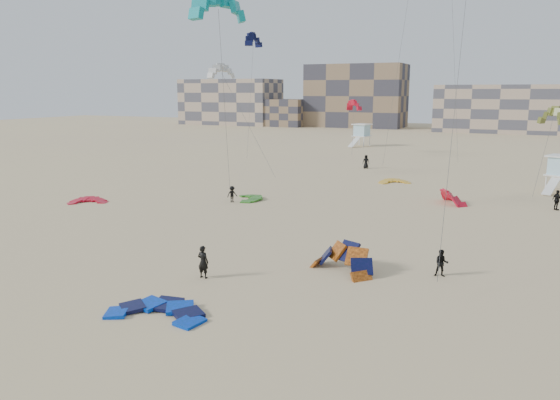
% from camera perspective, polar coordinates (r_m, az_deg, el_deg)
% --- Properties ---
extents(ground, '(320.00, 320.00, 0.00)m').
position_cam_1_polar(ground, '(30.99, -10.69, -8.79)').
color(ground, tan).
rests_on(ground, ground).
extents(kite_ground_blue, '(5.08, 5.27, 0.94)m').
position_cam_1_polar(kite_ground_blue, '(27.40, -12.66, -11.63)').
color(kite_ground_blue, '#0332F6').
rests_on(kite_ground_blue, ground).
extents(kite_ground_orange, '(5.57, 5.52, 4.23)m').
position_cam_1_polar(kite_ground_orange, '(32.93, 6.44, -7.44)').
color(kite_ground_orange, orange).
rests_on(kite_ground_orange, ground).
extents(kite_ground_red, '(4.74, 4.80, 1.38)m').
position_cam_1_polar(kite_ground_red, '(55.61, -19.43, -0.25)').
color(kite_ground_red, red).
rests_on(kite_ground_red, ground).
extents(kite_ground_green, '(4.95, 4.87, 0.85)m').
position_cam_1_polar(kite_ground_green, '(54.06, -3.22, 0.07)').
color(kite_ground_green, '#328525').
rests_on(kite_ground_green, ground).
extents(kite_ground_red_far, '(5.00, 4.98, 3.76)m').
position_cam_1_polar(kite_ground_red_far, '(54.54, 17.62, -0.35)').
color(kite_ground_red_far, red).
rests_on(kite_ground_red_far, ground).
extents(kite_ground_yellow, '(4.69, 4.76, 1.15)m').
position_cam_1_polar(kite_ground_yellow, '(65.07, 11.86, 1.77)').
color(kite_ground_yellow, '#FFAD2D').
rests_on(kite_ground_yellow, ground).
extents(kitesurfer_main, '(0.72, 0.50, 1.92)m').
position_cam_1_polar(kitesurfer_main, '(31.68, -8.04, -6.42)').
color(kitesurfer_main, black).
rests_on(kitesurfer_main, ground).
extents(kitesurfer_b, '(0.88, 0.75, 1.60)m').
position_cam_1_polar(kitesurfer_b, '(33.01, 16.53, -6.34)').
color(kitesurfer_b, black).
rests_on(kitesurfer_b, ground).
extents(kitesurfer_c, '(1.09, 1.16, 1.57)m').
position_cam_1_polar(kitesurfer_c, '(52.66, -5.02, 0.61)').
color(kitesurfer_c, black).
rests_on(kitesurfer_c, ground).
extents(kitesurfer_d, '(1.01, 1.12, 1.83)m').
position_cam_1_polar(kitesurfer_d, '(54.87, 26.97, -0.02)').
color(kitesurfer_d, black).
rests_on(kitesurfer_d, ground).
extents(kitesurfer_e, '(1.02, 0.78, 1.88)m').
position_cam_1_polar(kitesurfer_e, '(76.29, 8.97, 3.98)').
color(kitesurfer_e, black).
rests_on(kitesurfer_e, ground).
extents(kite_fly_teal_a, '(6.25, 9.22, 17.58)m').
position_cam_1_polar(kite_fly_teal_a, '(46.32, -6.46, 19.20)').
color(kite_fly_teal_a, '#069AAD').
rests_on(kite_fly_teal_a, ground).
extents(kite_fly_grey, '(10.33, 4.54, 12.86)m').
position_cam_1_polar(kite_fly_grey, '(66.31, -6.14, 13.08)').
color(kite_fly_grey, white).
rests_on(kite_fly_grey, ground).
extents(kite_fly_olive, '(4.57, 7.94, 8.23)m').
position_cam_1_polar(kite_fly_olive, '(60.19, 26.66, 7.73)').
color(kite_fly_olive, '#606627').
rests_on(kite_fly_olive, ground).
extents(kite_fly_navy, '(3.69, 6.41, 17.89)m').
position_cam_1_polar(kite_fly_navy, '(83.03, -2.79, 16.24)').
color(kite_fly_navy, '#0D0C39').
rests_on(kite_fly_navy, ground).
extents(kite_fly_red, '(5.30, 12.53, 8.24)m').
position_cam_1_polar(kite_fly_red, '(93.09, 7.73, 9.69)').
color(kite_fly_red, red).
rests_on(kite_fly_red, ground).
extents(lifeguard_tower_far, '(3.66, 6.20, 4.27)m').
position_cam_1_polar(lifeguard_tower_far, '(107.18, 8.53, 6.72)').
color(lifeguard_tower_far, white).
rests_on(lifeguard_tower_far, ground).
extents(condo_west_a, '(30.00, 15.00, 14.00)m').
position_cam_1_polar(condo_west_a, '(176.61, -5.17, 10.17)').
color(condo_west_a, tan).
rests_on(condo_west_a, ground).
extents(condo_west_b, '(28.00, 14.00, 18.00)m').
position_cam_1_polar(condo_west_b, '(164.52, 7.97, 10.72)').
color(condo_west_b, '#80674D').
rests_on(condo_west_b, ground).
extents(condo_mid, '(32.00, 16.00, 12.00)m').
position_cam_1_polar(condo_mid, '(153.89, 22.08, 8.85)').
color(condo_mid, tan).
rests_on(condo_mid, ground).
extents(condo_fill_left, '(12.00, 10.00, 8.00)m').
position_cam_1_polar(condo_fill_left, '(165.93, 0.60, 9.10)').
color(condo_fill_left, '#80674D').
rests_on(condo_fill_left, ground).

